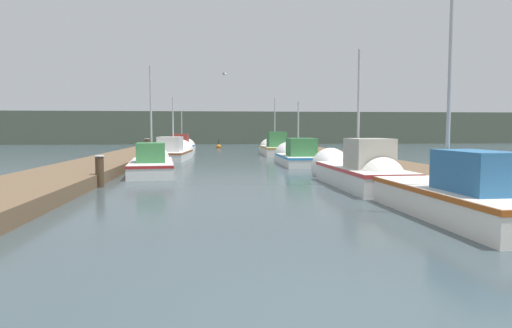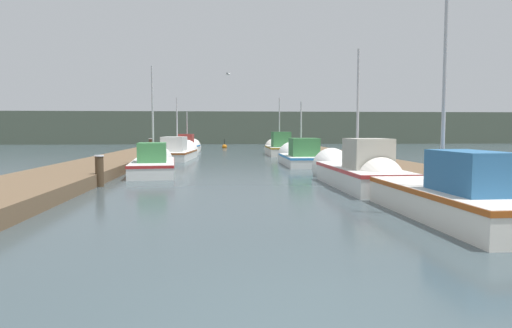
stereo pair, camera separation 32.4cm
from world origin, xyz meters
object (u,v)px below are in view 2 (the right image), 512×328
at_px(fishing_boat_2, 154,163).
at_px(mooring_piling_0, 99,171).
at_px(fishing_boat_3, 299,157).
at_px(fishing_boat_6, 188,147).
at_px(fishing_boat_0, 432,193).
at_px(fishing_boat_4, 179,152).
at_px(fishing_boat_1, 354,171).
at_px(mooring_piling_1, 151,149).
at_px(channel_buoy, 225,147).
at_px(seagull_lead, 228,74).
at_px(fishing_boat_5, 279,148).

bearing_deg(fishing_boat_2, mooring_piling_0, -107.15).
relative_size(fishing_boat_3, fishing_boat_6, 1.07).
xyz_separation_m(fishing_boat_0, fishing_boat_3, (-0.48, 13.80, -0.03)).
bearing_deg(fishing_boat_4, fishing_boat_1, -59.04).
distance_m(fishing_boat_0, mooring_piling_1, 19.59).
relative_size(fishing_boat_3, fishing_boat_4, 0.87).
distance_m(fishing_boat_4, channel_buoy, 16.31).
xyz_separation_m(fishing_boat_0, fishing_boat_1, (-0.24, 4.90, 0.03)).
relative_size(mooring_piling_1, channel_buoy, 1.31).
relative_size(fishing_boat_4, seagull_lead, 11.29).
bearing_deg(fishing_boat_2, fishing_boat_3, 23.31).
bearing_deg(channel_buoy, fishing_boat_3, -80.00).
bearing_deg(mooring_piling_0, fishing_boat_2, 78.81).
height_order(fishing_boat_1, fishing_boat_5, fishing_boat_1).
distance_m(fishing_boat_4, fishing_boat_6, 8.89).
xyz_separation_m(fishing_boat_2, fishing_boat_3, (6.83, 3.83, 0.03)).
xyz_separation_m(fishing_boat_5, mooring_piling_0, (-7.88, -17.84, 0.01)).
relative_size(fishing_boat_1, seagull_lead, 10.77).
bearing_deg(channel_buoy, fishing_boat_0, -83.15).
height_order(fishing_boat_6, mooring_piling_1, fishing_boat_6).
relative_size(fishing_boat_1, fishing_boat_2, 0.95).
bearing_deg(fishing_boat_5, fishing_boat_4, -146.94).
bearing_deg(fishing_boat_4, fishing_boat_0, -64.67).
distance_m(fishing_boat_3, seagull_lead, 6.54).
bearing_deg(mooring_piling_1, fishing_boat_3, -25.24).
xyz_separation_m(fishing_boat_1, mooring_piling_1, (-8.33, 12.71, 0.19)).
bearing_deg(fishing_boat_4, fishing_boat_5, 36.77).
xyz_separation_m(mooring_piling_0, mooring_piling_1, (-0.30, 12.54, 0.14)).
relative_size(fishing_boat_0, fishing_boat_2, 0.96).
distance_m(fishing_boat_6, channel_buoy, 7.76).
distance_m(fishing_boat_0, fishing_boat_6, 28.50).
relative_size(fishing_boat_2, mooring_piling_0, 6.44).
distance_m(fishing_boat_2, fishing_boat_5, 14.68).
height_order(fishing_boat_0, fishing_boat_5, fishing_boat_0).
relative_size(fishing_boat_6, channel_buoy, 5.32).
height_order(fishing_boat_3, fishing_boat_5, fishing_boat_5).
relative_size(fishing_boat_2, fishing_boat_4, 1.00).
height_order(fishing_boat_4, channel_buoy, fishing_boat_4).
height_order(fishing_boat_5, fishing_boat_6, fishing_boat_5).
relative_size(fishing_boat_1, channel_buoy, 6.20).
relative_size(fishing_boat_6, mooring_piling_0, 5.24).
bearing_deg(mooring_piling_0, fishing_boat_6, 87.18).
height_order(fishing_boat_2, mooring_piling_1, fishing_boat_2).
distance_m(fishing_boat_1, fishing_boat_4, 15.41).
bearing_deg(mooring_piling_0, fishing_boat_5, 66.17).
height_order(mooring_piling_0, seagull_lead, seagull_lead).
relative_size(fishing_boat_6, seagull_lead, 9.23).
xyz_separation_m(mooring_piling_1, channel_buoy, (4.40, 17.13, -0.51)).
bearing_deg(seagull_lead, fishing_boat_5, -18.77).
xyz_separation_m(fishing_boat_1, fishing_boat_3, (-0.24, 8.89, -0.06)).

